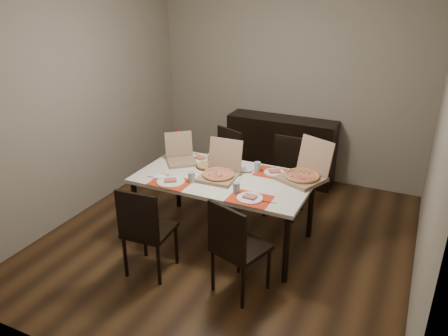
{
  "coord_description": "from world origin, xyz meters",
  "views": [
    {
      "loc": [
        1.72,
        -3.78,
        2.64
      ],
      "look_at": [
        -0.04,
        -0.02,
        0.85
      ],
      "focal_mm": 35.0,
      "sensor_mm": 36.0,
      "label": 1
    }
  ],
  "objects_px": {
    "chair_near_right": "(236,245)",
    "pizza_box_center": "(220,173)",
    "sideboard": "(281,149)",
    "dip_bowl": "(247,170)",
    "chair_near_left": "(145,228)",
    "chair_far_right": "(287,173)",
    "dining_table": "(224,183)",
    "soda_bottle": "(178,144)",
    "chair_far_left": "(223,162)"
  },
  "relations": [
    {
      "from": "chair_far_right",
      "to": "pizza_box_center",
      "type": "relative_size",
      "value": 2.21
    },
    {
      "from": "pizza_box_center",
      "to": "chair_near_left",
      "type": "bearing_deg",
      "value": -113.16
    },
    {
      "from": "chair_near_left",
      "to": "pizza_box_center",
      "type": "relative_size",
      "value": 2.21
    },
    {
      "from": "dining_table",
      "to": "chair_far_right",
      "type": "bearing_deg",
      "value": 65.47
    },
    {
      "from": "chair_far_left",
      "to": "pizza_box_center",
      "type": "relative_size",
      "value": 2.21
    },
    {
      "from": "pizza_box_center",
      "to": "soda_bottle",
      "type": "distance_m",
      "value": 0.83
    },
    {
      "from": "dining_table",
      "to": "soda_bottle",
      "type": "distance_m",
      "value": 0.86
    },
    {
      "from": "dip_bowl",
      "to": "soda_bottle",
      "type": "xyz_separation_m",
      "value": [
        -0.93,
        0.12,
        0.12
      ]
    },
    {
      "from": "chair_far_left",
      "to": "pizza_box_center",
      "type": "height_order",
      "value": "pizza_box_center"
    },
    {
      "from": "soda_bottle",
      "to": "sideboard",
      "type": "bearing_deg",
      "value": 61.04
    },
    {
      "from": "chair_near_right",
      "to": "soda_bottle",
      "type": "bearing_deg",
      "value": 137.59
    },
    {
      "from": "sideboard",
      "to": "chair_far_right",
      "type": "height_order",
      "value": "chair_far_right"
    },
    {
      "from": "dip_bowl",
      "to": "chair_near_left",
      "type": "bearing_deg",
      "value": -116.73
    },
    {
      "from": "chair_far_right",
      "to": "pizza_box_center",
      "type": "bearing_deg",
      "value": -115.26
    },
    {
      "from": "sideboard",
      "to": "pizza_box_center",
      "type": "xyz_separation_m",
      "value": [
        -0.08,
        -1.84,
        0.36
      ]
    },
    {
      "from": "sideboard",
      "to": "dip_bowl",
      "type": "distance_m",
      "value": 1.61
    },
    {
      "from": "chair_near_left",
      "to": "pizza_box_center",
      "type": "distance_m",
      "value": 0.97
    },
    {
      "from": "chair_near_right",
      "to": "soda_bottle",
      "type": "distance_m",
      "value": 1.73
    },
    {
      "from": "chair_near_left",
      "to": "soda_bottle",
      "type": "distance_m",
      "value": 1.34
    },
    {
      "from": "chair_near_right",
      "to": "pizza_box_center",
      "type": "relative_size",
      "value": 2.21
    },
    {
      "from": "sideboard",
      "to": "pizza_box_center",
      "type": "relative_size",
      "value": 3.57
    },
    {
      "from": "chair_near_left",
      "to": "soda_bottle",
      "type": "height_order",
      "value": "soda_bottle"
    },
    {
      "from": "sideboard",
      "to": "chair_near_left",
      "type": "xyz_separation_m",
      "value": [
        -0.44,
        -2.69,
        0.06
      ]
    },
    {
      "from": "chair_near_left",
      "to": "chair_far_right",
      "type": "distance_m",
      "value": 1.97
    },
    {
      "from": "chair_far_right",
      "to": "pizza_box_center",
      "type": "height_order",
      "value": "pizza_box_center"
    },
    {
      "from": "dining_table",
      "to": "chair_far_right",
      "type": "relative_size",
      "value": 1.94
    },
    {
      "from": "chair_far_left",
      "to": "sideboard",
      "type": "bearing_deg",
      "value": 63.28
    },
    {
      "from": "chair_far_right",
      "to": "soda_bottle",
      "type": "bearing_deg",
      "value": -154.56
    },
    {
      "from": "sideboard",
      "to": "chair_near_left",
      "type": "height_order",
      "value": "chair_near_left"
    },
    {
      "from": "pizza_box_center",
      "to": "soda_bottle",
      "type": "height_order",
      "value": "pizza_box_center"
    },
    {
      "from": "chair_far_right",
      "to": "soda_bottle",
      "type": "relative_size",
      "value": 3.0
    },
    {
      "from": "chair_far_right",
      "to": "dip_bowl",
      "type": "relative_size",
      "value": 8.37
    },
    {
      "from": "chair_far_right",
      "to": "soda_bottle",
      "type": "distance_m",
      "value": 1.35
    },
    {
      "from": "chair_near_right",
      "to": "chair_far_right",
      "type": "height_order",
      "value": "same"
    },
    {
      "from": "chair_far_left",
      "to": "chair_far_right",
      "type": "xyz_separation_m",
      "value": [
        0.84,
        0.04,
        0.0
      ]
    },
    {
      "from": "pizza_box_center",
      "to": "dip_bowl",
      "type": "relative_size",
      "value": 3.79
    },
    {
      "from": "sideboard",
      "to": "chair_near_right",
      "type": "bearing_deg",
      "value": -80.35
    },
    {
      "from": "dining_table",
      "to": "chair_far_right",
      "type": "xyz_separation_m",
      "value": [
        0.41,
        0.9,
        -0.17
      ]
    },
    {
      "from": "dining_table",
      "to": "chair_near_right",
      "type": "xyz_separation_m",
      "value": [
        0.48,
        -0.79,
        -0.17
      ]
    },
    {
      "from": "chair_far_left",
      "to": "pizza_box_center",
      "type": "bearing_deg",
      "value": -66.42
    },
    {
      "from": "pizza_box_center",
      "to": "chair_near_right",
      "type": "bearing_deg",
      "value": -55.62
    },
    {
      "from": "soda_bottle",
      "to": "chair_far_left",
      "type": "bearing_deg",
      "value": 57.26
    },
    {
      "from": "chair_near_right",
      "to": "dip_bowl",
      "type": "relative_size",
      "value": 8.37
    },
    {
      "from": "chair_near_right",
      "to": "soda_bottle",
      "type": "xyz_separation_m",
      "value": [
        -1.25,
        1.14,
        0.37
      ]
    },
    {
      "from": "chair_far_right",
      "to": "soda_bottle",
      "type": "xyz_separation_m",
      "value": [
        -1.17,
        -0.56,
        0.37
      ]
    },
    {
      "from": "sideboard",
      "to": "chair_near_left",
      "type": "bearing_deg",
      "value": -99.27
    },
    {
      "from": "dining_table",
      "to": "chair_near_right",
      "type": "distance_m",
      "value": 0.94
    },
    {
      "from": "chair_near_left",
      "to": "soda_bottle",
      "type": "bearing_deg",
      "value": 106.52
    },
    {
      "from": "dining_table",
      "to": "pizza_box_center",
      "type": "height_order",
      "value": "pizza_box_center"
    },
    {
      "from": "chair_near_left",
      "to": "sideboard",
      "type": "bearing_deg",
      "value": 80.73
    }
  ]
}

